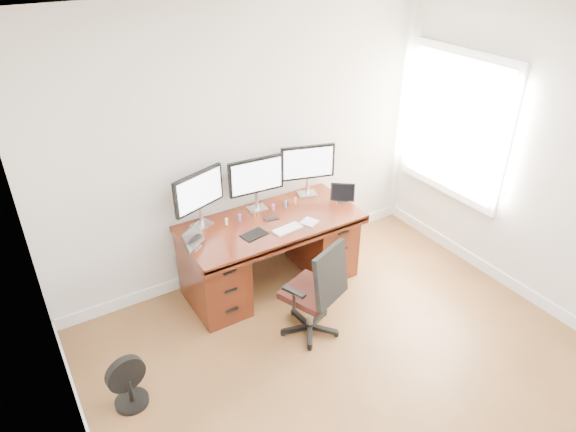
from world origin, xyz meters
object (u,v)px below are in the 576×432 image
desk (270,250)px  floor_fan (128,383)px  keyboard (288,229)px  office_chair (314,305)px  monitor_center (256,178)px

desk → floor_fan: (-1.64, -0.73, -0.19)m
desk → keyboard: 0.44m
office_chair → keyboard: (0.07, 0.56, 0.45)m
office_chair → floor_fan: 1.62m
desk → keyboard: keyboard is taller
monitor_center → keyboard: monitor_center is taller
desk → monitor_center: 0.72m
office_chair → keyboard: bearing=61.1°
keyboard → desk: bearing=94.5°
office_chair → monitor_center: bearing=67.2°
floor_fan → keyboard: size_ratio=1.61×
keyboard → floor_fan: bearing=-170.3°
desk → floor_fan: bearing=-156.1°
floor_fan → keyboard: (1.69, 0.48, 0.55)m
monitor_center → keyboard: size_ratio=2.03×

